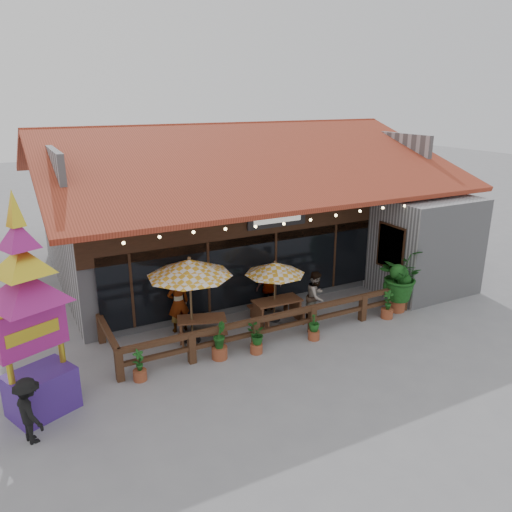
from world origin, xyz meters
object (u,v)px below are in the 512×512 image
picnic_table_right (277,307)px  umbrella_right (275,268)px  picnic_table_left (202,325)px  tropical_plant (399,276)px  pedestrian (29,411)px  umbrella_left (189,268)px  thai_sign_tower (27,293)px

picnic_table_right → umbrella_right: bearing=122.3°
picnic_table_left → tropical_plant: tropical_plant is taller
pedestrian → tropical_plant: bearing=-101.2°
umbrella_right → picnic_table_left: umbrella_right is taller
umbrella_left → picnic_table_right: umbrella_left is taller
picnic_table_left → tropical_plant: bearing=-9.4°
umbrella_left → umbrella_right: 2.98m
picnic_table_right → tropical_plant: size_ratio=0.73×
picnic_table_right → pedestrian: pedestrian is taller
umbrella_right → picnic_table_right: size_ratio=1.55×
umbrella_left → picnic_table_left: bearing=-2.8°
picnic_table_right → tropical_plant: (4.11, -1.17, 0.75)m
umbrella_right → tropical_plant: size_ratio=1.14×
pedestrian → umbrella_left: bearing=-78.6°
umbrella_left → tropical_plant: bearing=-9.1°
pedestrian → picnic_table_left: bearing=-80.3°
picnic_table_right → tropical_plant: bearing=-15.9°
tropical_plant → picnic_table_left: bearing=170.6°
thai_sign_tower → umbrella_right: bearing=14.1°
tropical_plant → pedestrian: size_ratio=1.46×
tropical_plant → thai_sign_tower: bearing=-177.1°
umbrella_left → picnic_table_left: (0.31, -0.02, -1.88)m
umbrella_right → thai_sign_tower: bearing=-165.9°
picnic_table_right → thai_sign_tower: bearing=-166.6°
umbrella_left → pedestrian: (-4.69, -2.76, -1.60)m
umbrella_right → tropical_plant: bearing=-16.8°
picnic_table_left → pedestrian: size_ratio=1.18×
umbrella_left → picnic_table_left: size_ratio=1.77×
picnic_table_right → pedestrian: (-7.67, -2.79, 0.24)m
picnic_table_right → pedestrian: size_ratio=1.07×
umbrella_left → tropical_plant: size_ratio=1.43×
umbrella_left → umbrella_right: bearing=2.2°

